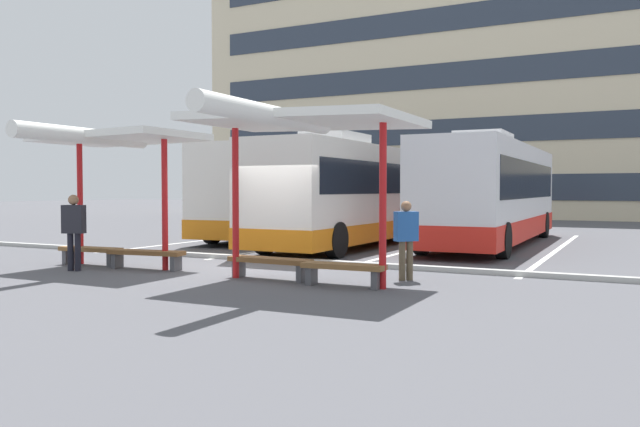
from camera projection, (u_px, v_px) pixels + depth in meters
ground_plane at (257, 266)px, 15.47m from camera, size 160.00×160.00×0.00m
terminal_building at (517, 90)px, 47.00m from camera, size 44.16×15.34×21.23m
coach_bus_0 at (287, 192)px, 24.81m from camera, size 3.26×10.69×3.77m
coach_bus_1 at (353, 194)px, 21.00m from camera, size 2.66×10.56×3.63m
coach_bus_2 at (492, 194)px, 21.41m from camera, size 2.65×11.75×3.68m
lane_stripe_0 at (231, 237)px, 24.97m from camera, size 0.16×14.00×0.01m
lane_stripe_1 at (323, 241)px, 23.15m from camera, size 0.16×14.00×0.01m
lane_stripe_2 at (430, 245)px, 21.33m from camera, size 0.16×14.00×0.01m
lane_stripe_3 at (556, 250)px, 19.51m from camera, size 0.16×14.00×0.01m
waiting_shelter_0 at (112, 141)px, 15.07m from camera, size 3.73×4.21×3.28m
bench_0 at (90, 252)px, 15.69m from camera, size 1.73×0.54×0.45m
bench_1 at (146, 255)px, 14.87m from camera, size 1.96×0.67×0.45m
waiting_shelter_1 at (298, 123)px, 12.37m from camera, size 4.34×4.96×3.40m
bench_2 at (270, 263)px, 13.24m from camera, size 1.91×0.50×0.45m
bench_3 at (343, 270)px, 12.22m from camera, size 1.68×0.48×0.45m
platform_kerb at (279, 260)px, 16.40m from camera, size 44.00×0.24×0.12m
waiting_passenger_0 at (406, 235)px, 13.08m from camera, size 0.49×0.49×1.64m
waiting_passenger_1 at (74, 226)px, 14.58m from camera, size 0.55×0.36×1.76m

